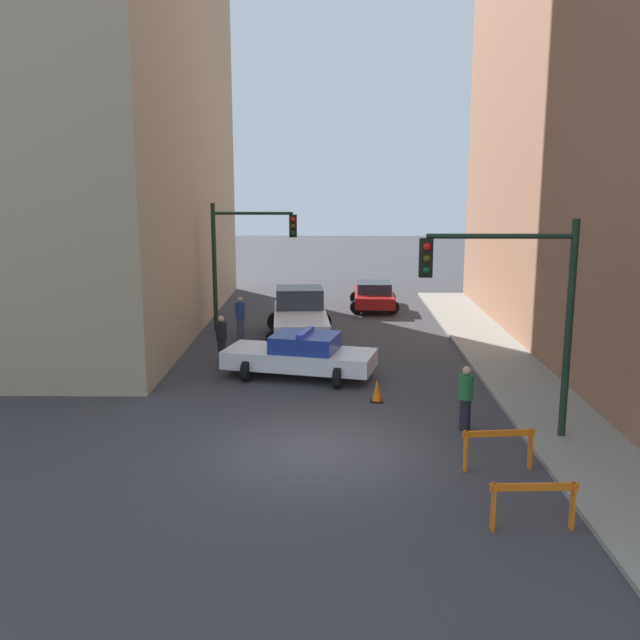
{
  "coord_description": "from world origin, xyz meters",
  "views": [
    {
      "loc": [
        0.29,
        -15.69,
        6.29
      ],
      "look_at": [
        -0.06,
        8.48,
        1.37
      ],
      "focal_mm": 40.0,
      "sensor_mm": 36.0,
      "label": 1
    }
  ],
  "objects_px": {
    "parked_car_near": "(374,295)",
    "barrier_front": "(533,498)",
    "pedestrian_crossing": "(222,339)",
    "barrier_mid": "(498,443)",
    "traffic_light_near": "(521,296)",
    "white_truck": "(300,316)",
    "traffic_light_far": "(241,248)",
    "police_car": "(301,355)",
    "traffic_cone": "(377,391)",
    "pedestrian_corner": "(240,317)",
    "pedestrian_sidewalk": "(466,397)"
  },
  "relations": [
    {
      "from": "white_truck",
      "to": "traffic_cone",
      "type": "distance_m",
      "value": 8.28
    },
    {
      "from": "white_truck",
      "to": "pedestrian_crossing",
      "type": "relative_size",
      "value": 3.33
    },
    {
      "from": "pedestrian_crossing",
      "to": "barrier_mid",
      "type": "bearing_deg",
      "value": -81.27
    },
    {
      "from": "pedestrian_sidewalk",
      "to": "traffic_light_far",
      "type": "bearing_deg",
      "value": 149.63
    },
    {
      "from": "parked_car_near",
      "to": "pedestrian_sidewalk",
      "type": "distance_m",
      "value": 16.64
    },
    {
      "from": "white_truck",
      "to": "traffic_cone",
      "type": "height_order",
      "value": "white_truck"
    },
    {
      "from": "pedestrian_corner",
      "to": "traffic_light_far",
      "type": "bearing_deg",
      "value": -37.79
    },
    {
      "from": "police_car",
      "to": "traffic_light_far",
      "type": "bearing_deg",
      "value": 35.28
    },
    {
      "from": "white_truck",
      "to": "pedestrian_corner",
      "type": "height_order",
      "value": "white_truck"
    },
    {
      "from": "white_truck",
      "to": "pedestrian_crossing",
      "type": "distance_m",
      "value": 4.55
    },
    {
      "from": "pedestrian_corner",
      "to": "pedestrian_sidewalk",
      "type": "relative_size",
      "value": 1.0
    },
    {
      "from": "pedestrian_corner",
      "to": "barrier_mid",
      "type": "height_order",
      "value": "pedestrian_corner"
    },
    {
      "from": "barrier_mid",
      "to": "barrier_front",
      "type": "bearing_deg",
      "value": -89.89
    },
    {
      "from": "pedestrian_crossing",
      "to": "parked_car_near",
      "type": "bearing_deg",
      "value": 29.61
    },
    {
      "from": "traffic_light_near",
      "to": "police_car",
      "type": "relative_size",
      "value": 1.04
    },
    {
      "from": "traffic_light_far",
      "to": "parked_car_near",
      "type": "xyz_separation_m",
      "value": [
        5.69,
        5.03,
        -2.72
      ]
    },
    {
      "from": "pedestrian_crossing",
      "to": "pedestrian_sidewalk",
      "type": "bearing_deg",
      "value": -72.99
    },
    {
      "from": "traffic_light_near",
      "to": "traffic_light_far",
      "type": "height_order",
      "value": "traffic_light_near"
    },
    {
      "from": "traffic_light_far",
      "to": "traffic_cone",
      "type": "relative_size",
      "value": 7.93
    },
    {
      "from": "pedestrian_corner",
      "to": "barrier_front",
      "type": "bearing_deg",
      "value": 164.07
    },
    {
      "from": "traffic_cone",
      "to": "traffic_light_far",
      "type": "bearing_deg",
      "value": 117.94
    },
    {
      "from": "pedestrian_crossing",
      "to": "white_truck",
      "type": "bearing_deg",
      "value": 25.63
    },
    {
      "from": "traffic_light_near",
      "to": "white_truck",
      "type": "distance_m",
      "value": 12.44
    },
    {
      "from": "white_truck",
      "to": "traffic_cone",
      "type": "bearing_deg",
      "value": -76.34
    },
    {
      "from": "traffic_light_near",
      "to": "barrier_front",
      "type": "bearing_deg",
      "value": -99.86
    },
    {
      "from": "traffic_light_far",
      "to": "police_car",
      "type": "relative_size",
      "value": 1.04
    },
    {
      "from": "pedestrian_sidewalk",
      "to": "barrier_mid",
      "type": "relative_size",
      "value": 1.04
    },
    {
      "from": "white_truck",
      "to": "pedestrian_corner",
      "type": "xyz_separation_m",
      "value": [
        -2.35,
        0.02,
        -0.04
      ]
    },
    {
      "from": "pedestrian_sidewalk",
      "to": "barrier_front",
      "type": "distance_m",
      "value": 5.15
    },
    {
      "from": "traffic_light_far",
      "to": "barrier_mid",
      "type": "relative_size",
      "value": 3.26
    },
    {
      "from": "pedestrian_crossing",
      "to": "barrier_front",
      "type": "xyz_separation_m",
      "value": [
        7.32,
        -11.48,
        -0.24
      ]
    },
    {
      "from": "traffic_cone",
      "to": "traffic_light_near",
      "type": "bearing_deg",
      "value": -43.2
    },
    {
      "from": "pedestrian_sidewalk",
      "to": "traffic_cone",
      "type": "bearing_deg",
      "value": 160.68
    },
    {
      "from": "barrier_mid",
      "to": "pedestrian_sidewalk",
      "type": "bearing_deg",
      "value": 96.06
    },
    {
      "from": "pedestrian_crossing",
      "to": "barrier_front",
      "type": "relative_size",
      "value": 1.04
    },
    {
      "from": "police_car",
      "to": "pedestrian_corner",
      "type": "distance_m",
      "value": 6.02
    },
    {
      "from": "traffic_light_far",
      "to": "traffic_cone",
      "type": "bearing_deg",
      "value": -62.06
    },
    {
      "from": "traffic_cone",
      "to": "pedestrian_crossing",
      "type": "bearing_deg",
      "value": 140.85
    },
    {
      "from": "traffic_light_near",
      "to": "traffic_light_far",
      "type": "xyz_separation_m",
      "value": [
        -8.03,
        12.2,
        -0.13
      ]
    },
    {
      "from": "pedestrian_crossing",
      "to": "barrier_mid",
      "type": "height_order",
      "value": "pedestrian_crossing"
    },
    {
      "from": "police_car",
      "to": "barrier_mid",
      "type": "relative_size",
      "value": 3.14
    },
    {
      "from": "pedestrian_corner",
      "to": "barrier_mid",
      "type": "xyz_separation_m",
      "value": [
        7.17,
        -12.61,
        -0.24
      ]
    },
    {
      "from": "police_car",
      "to": "traffic_cone",
      "type": "height_order",
      "value": "police_car"
    },
    {
      "from": "parked_car_near",
      "to": "barrier_front",
      "type": "relative_size",
      "value": 2.71
    },
    {
      "from": "pedestrian_sidewalk",
      "to": "traffic_cone",
      "type": "relative_size",
      "value": 2.53
    },
    {
      "from": "pedestrian_corner",
      "to": "traffic_cone",
      "type": "distance_m",
      "value": 9.28
    },
    {
      "from": "traffic_cone",
      "to": "barrier_mid",
      "type": "bearing_deg",
      "value": -63.82
    },
    {
      "from": "traffic_light_far",
      "to": "pedestrian_sidewalk",
      "type": "distance_m",
      "value": 13.74
    },
    {
      "from": "pedestrian_corner",
      "to": "traffic_cone",
      "type": "height_order",
      "value": "pedestrian_corner"
    },
    {
      "from": "pedestrian_corner",
      "to": "parked_car_near",
      "type": "bearing_deg",
      "value": -82.13
    }
  ]
}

